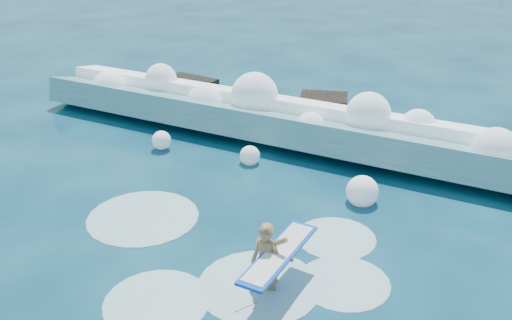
% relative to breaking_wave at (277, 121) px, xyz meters
% --- Properties ---
extents(ground, '(200.00, 200.00, 0.00)m').
position_rel_breaking_wave_xyz_m(ground, '(-0.01, -6.45, -0.56)').
color(ground, '#07283F').
rests_on(ground, ground).
extents(breaking_wave, '(18.45, 2.85, 1.59)m').
position_rel_breaking_wave_xyz_m(breaking_wave, '(0.00, 0.00, 0.00)').
color(breaking_wave, teal).
rests_on(breaking_wave, ground).
extents(rock_cluster, '(7.81, 3.06, 1.20)m').
position_rel_breaking_wave_xyz_m(rock_cluster, '(-2.16, 1.59, -0.18)').
color(rock_cluster, black).
rests_on(rock_cluster, ground).
extents(surfer_with_board, '(0.97, 3.01, 1.91)m').
position_rel_breaking_wave_xyz_m(surfer_with_board, '(3.57, -7.88, 0.15)').
color(surfer_with_board, '#9B6D48').
rests_on(surfer_with_board, ground).
extents(wave_spray, '(15.29, 4.90, 2.23)m').
position_rel_breaking_wave_xyz_m(wave_spray, '(0.12, -0.17, 0.48)').
color(wave_spray, white).
rests_on(wave_spray, ground).
extents(surf_foam, '(9.27, 6.15, 0.15)m').
position_rel_breaking_wave_xyz_m(surf_foam, '(2.14, -7.36, -0.56)').
color(surf_foam, silver).
rests_on(surf_foam, ground).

